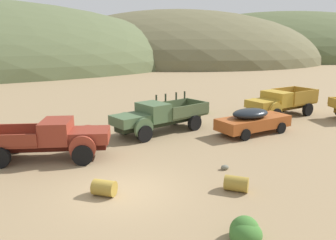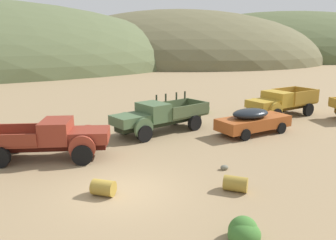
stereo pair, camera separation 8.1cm
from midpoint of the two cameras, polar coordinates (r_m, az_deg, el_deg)
ground_plane at (r=13.00m, az=-7.70°, el=-11.91°), size 300.00×300.00×0.00m
hill_distant at (r=101.12m, az=1.07°, el=10.40°), size 78.34×84.27×27.58m
hill_center at (r=126.88m, az=19.85°, el=10.26°), size 109.50×82.85×29.56m
truck_rust_red at (r=16.77m, az=-18.76°, el=-3.02°), size 6.24×3.64×1.89m
truck_weathered_green at (r=20.13m, az=-2.39°, el=0.44°), size 6.62×3.80×2.16m
car_oxide_orange at (r=20.91m, az=14.55°, el=-0.01°), size 5.21×2.49×1.57m
truck_mustard at (r=25.91m, az=18.10°, el=2.77°), size 6.09×3.27×1.91m
oil_drum_tipped at (r=12.66m, az=-11.03°, el=-11.30°), size 1.01×0.97×0.59m
oil_drum_by_truck at (r=13.04m, az=11.40°, el=-10.60°), size 1.04×1.01×0.58m
bush_front_right at (r=10.25m, az=12.79°, el=-18.31°), size 0.97×0.95×0.85m
bush_between_trucks at (r=23.08m, az=-1.48°, el=-0.01°), size 0.74×0.68×0.65m
bush_lone_scrub at (r=26.13m, az=5.66°, el=1.86°), size 1.43×1.33×1.14m
rock_flat at (r=15.02m, az=9.54°, el=-7.97°), size 0.36×0.29×0.22m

